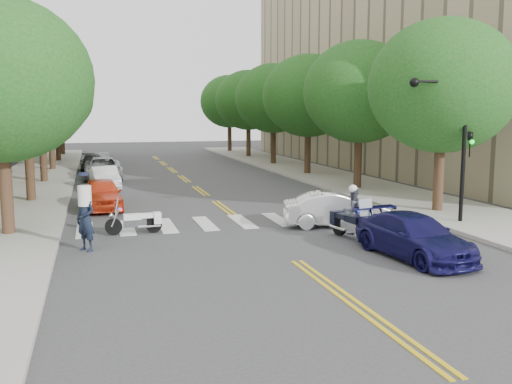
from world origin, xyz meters
name	(u,v)px	position (x,y,z in m)	size (l,w,h in m)	color
ground	(296,261)	(0.00, 0.00, 0.00)	(140.00, 140.00, 0.00)	#38383A
sidewalk_left	(33,183)	(-9.50, 22.00, 0.07)	(5.00, 60.00, 0.15)	#9E9991
sidewalk_right	(316,174)	(9.50, 22.00, 0.07)	(5.00, 60.00, 0.15)	#9E9991
building_right	(485,32)	(26.00, 26.00, 11.00)	(26.00, 44.00, 22.00)	tan
tree_l_1	(25,89)	(-8.80, 14.00, 5.55)	(6.40, 6.40, 8.45)	#382316
tree_l_2	(40,94)	(-8.80, 22.00, 5.55)	(6.40, 6.40, 8.45)	#382316
tree_l_3	(49,97)	(-8.80, 30.00, 5.55)	(6.40, 6.40, 8.45)	#382316
tree_l_4	(56,99)	(-8.80, 38.00, 5.55)	(6.40, 6.40, 8.45)	#382316
tree_l_5	(61,101)	(-8.80, 46.00, 5.55)	(6.40, 6.40, 8.45)	#382316
tree_r_0	(443,86)	(8.80, 6.00, 5.55)	(6.40, 6.40, 8.45)	#382316
tree_r_1	(360,92)	(8.80, 14.00, 5.55)	(6.40, 6.40, 8.45)	#382316
tree_r_2	(308,96)	(8.80, 22.00, 5.55)	(6.40, 6.40, 8.45)	#382316
tree_r_3	(274,98)	(8.80, 30.00, 5.55)	(6.40, 6.40, 8.45)	#382316
tree_r_4	(248,100)	(8.80, 38.00, 5.55)	(6.40, 6.40, 8.45)	#382316
tree_r_5	(229,102)	(8.80, 46.00, 5.55)	(6.40, 6.40, 8.45)	#382316
traffic_signal_pole	(454,131)	(7.72, 3.50, 3.72)	(2.82, 0.42, 6.00)	black
motorcycle_police	(351,215)	(2.90, 2.33, 0.87)	(0.90, 2.39, 1.95)	black
motorcycle_parked	(139,221)	(-4.25, 5.34, 0.47)	(2.08, 0.49, 1.34)	black
officer_standing	(86,220)	(-6.08, 3.11, 1.02)	(0.75, 0.49, 2.05)	black
convertible	(337,209)	(3.30, 4.50, 0.68)	(1.44, 4.13, 1.36)	white
sedan_blue	(414,237)	(3.63, -0.57, 0.67)	(1.87, 4.59, 1.33)	#131149
parked_car_a	(102,194)	(-5.46, 11.17, 0.71)	(1.69, 4.19, 1.43)	red
parked_car_b	(105,178)	(-5.20, 18.00, 0.66)	(1.40, 4.02, 1.33)	white
parked_car_c	(103,168)	(-5.20, 23.43, 0.72)	(2.39, 5.19, 1.44)	gray
parked_car_d	(93,163)	(-5.87, 28.50, 0.64)	(1.79, 4.40, 1.28)	black
parked_car_e	(102,161)	(-5.20, 29.50, 0.72)	(1.71, 4.25, 1.45)	#AFAEB4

